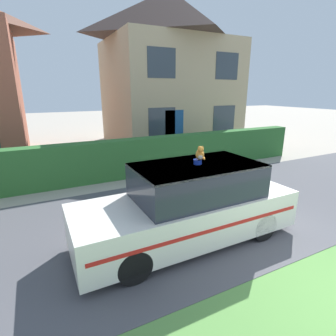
% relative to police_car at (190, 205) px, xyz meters
% --- Properties ---
extents(road_strip, '(28.00, 5.04, 0.01)m').
position_rel_police_car_xyz_m(road_strip, '(1.43, 0.98, -0.77)').
color(road_strip, '#4C4C51').
rests_on(road_strip, ground).
extents(garden_hedge, '(15.78, 0.55, 1.37)m').
position_rel_police_car_xyz_m(garden_hedge, '(-0.06, 4.59, -0.09)').
color(garden_hedge, '#2D662D').
rests_on(garden_hedge, ground).
extents(police_car, '(4.56, 1.65, 1.70)m').
position_rel_police_car_xyz_m(police_car, '(0.00, 0.00, 0.00)').
color(police_car, black).
rests_on(police_car, road_strip).
extents(cat, '(0.31, 0.29, 0.31)m').
position_rel_police_car_xyz_m(cat, '(0.17, -0.05, 1.06)').
color(cat, orange).
rests_on(cat, police_car).
extents(house_right, '(7.03, 6.01, 8.18)m').
position_rel_police_car_xyz_m(house_right, '(4.66, 10.07, 3.39)').
color(house_right, tan).
rests_on(house_right, ground).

